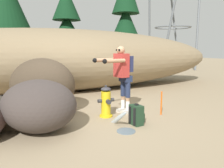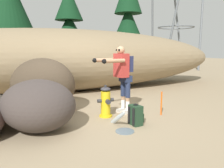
{
  "view_description": "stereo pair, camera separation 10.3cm",
  "coord_description": "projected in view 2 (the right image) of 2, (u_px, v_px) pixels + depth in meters",
  "views": [
    {
      "loc": [
        -1.77,
        -4.94,
        1.68
      ],
      "look_at": [
        0.5,
        0.12,
        0.75
      ],
      "focal_mm": 34.71,
      "sensor_mm": 36.0,
      "label": 1
    },
    {
      "loc": [
        -1.68,
        -4.98,
        1.68
      ],
      "look_at": [
        0.5,
        0.12,
        0.75
      ],
      "focal_mm": 34.71,
      "sensor_mm": 36.0,
      "label": 2
    }
  ],
  "objects": [
    {
      "name": "utility_worker",
      "position": [
        122.0,
        71.0,
        5.45
      ],
      "size": [
        1.03,
        0.64,
        1.72
      ],
      "rotation": [
        0.0,
        0.0,
        -2.95
      ],
      "color": "beige",
      "rests_on": "ground_plane"
    },
    {
      "name": "hydrant_water_jet",
      "position": [
        117.0,
        121.0,
        4.72
      ],
      "size": [
        0.38,
        1.12,
        0.68
      ],
      "color": "silver",
      "rests_on": "ground_plane"
    },
    {
      "name": "boulder_mid",
      "position": [
        38.0,
        105.0,
        4.39
      ],
      "size": [
        2.06,
        2.09,
        1.05
      ],
      "primitive_type": "ellipsoid",
      "rotation": [
        0.0,
        0.0,
        2.24
      ],
      "color": "#403734",
      "rests_on": "ground_plane"
    },
    {
      "name": "spare_backpack",
      "position": [
        136.0,
        115.0,
        4.75
      ],
      "size": [
        0.32,
        0.32,
        0.47
      ],
      "rotation": [
        0.0,
        0.0,
        0.14
      ],
      "color": "#1E3823",
      "rests_on": "ground_plane"
    },
    {
      "name": "pine_tree_center",
      "position": [
        69.0,
        26.0,
        12.28
      ],
      "size": [
        2.44,
        2.44,
        5.11
      ],
      "color": "#47331E",
      "rests_on": "ground_plane"
    },
    {
      "name": "fire_hydrant",
      "position": [
        106.0,
        102.0,
        5.29
      ],
      "size": [
        0.41,
        0.36,
        0.79
      ],
      "color": "gold",
      "rests_on": "ground_plane"
    },
    {
      "name": "ground_plane",
      "position": [
        96.0,
        116.0,
        5.45
      ],
      "size": [
        56.0,
        56.0,
        0.04
      ],
      "primitive_type": "cube",
      "color": "#998466"
    },
    {
      "name": "survey_stake",
      "position": [
        161.0,
        103.0,
        5.43
      ],
      "size": [
        0.04,
        0.04,
        0.6
      ],
      "primitive_type": "cylinder",
      "color": "#E55914",
      "rests_on": "ground_plane"
    },
    {
      "name": "pine_tree_right",
      "position": [
        128.0,
        21.0,
        12.64
      ],
      "size": [
        2.48,
        2.48,
        5.98
      ],
      "color": "#47331E",
      "rests_on": "ground_plane"
    },
    {
      "name": "dirt_embankment",
      "position": [
        66.0,
        60.0,
        8.48
      ],
      "size": [
        14.25,
        3.2,
        2.4
      ],
      "primitive_type": "ellipsoid",
      "color": "#897556",
      "rests_on": "ground_plane"
    },
    {
      "name": "boulder_large",
      "position": [
        43.0,
        85.0,
        5.65
      ],
      "size": [
        2.23,
        2.21,
        1.42
      ],
      "primitive_type": "ellipsoid",
      "rotation": [
        0.0,
        0.0,
        5.53
      ],
      "color": "#443829",
      "rests_on": "ground_plane"
    }
  ]
}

